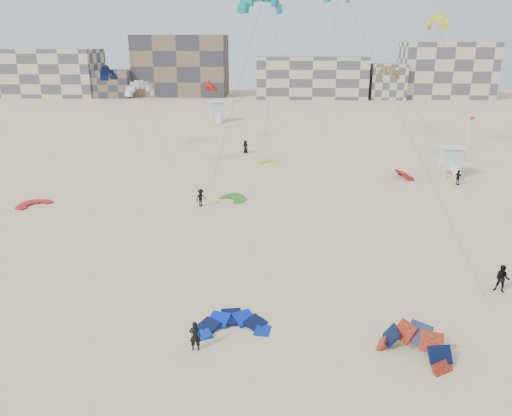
# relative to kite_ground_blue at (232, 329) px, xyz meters

# --- Properties ---
(ground) EXTENTS (320.00, 320.00, 0.00)m
(ground) POSITION_rel_kite_ground_blue_xyz_m (0.56, -0.26, 0.00)
(ground) COLOR beige
(ground) RESTS_ON ground
(kite_ground_blue) EXTENTS (4.63, 4.82, 2.03)m
(kite_ground_blue) POSITION_rel_kite_ground_blue_xyz_m (0.00, 0.00, 0.00)
(kite_ground_blue) COLOR #021AF2
(kite_ground_blue) RESTS_ON ground
(kite_ground_orange) EXTENTS (5.54, 5.53, 3.97)m
(kite_ground_orange) POSITION_rel_kite_ground_blue_xyz_m (9.71, -2.08, 0.00)
(kite_ground_orange) COLOR red
(kite_ground_orange) RESTS_ON ground
(kite_ground_red) EXTENTS (4.69, 4.67, 0.60)m
(kite_ground_red) POSITION_rel_kite_ground_blue_xyz_m (-22.49, 21.85, 0.00)
(kite_ground_red) COLOR #B50011
(kite_ground_red) RESTS_ON ground
(kite_ground_green) EXTENTS (4.45, 4.47, 1.67)m
(kite_ground_green) POSITION_rel_kite_ground_blue_xyz_m (-2.60, 24.83, 0.00)
(kite_ground_green) COLOR #25951E
(kite_ground_green) RESTS_ON ground
(kite_ground_red_far) EXTENTS (3.72, 3.57, 2.82)m
(kite_ground_red_far) POSITION_rel_kite_ground_blue_xyz_m (17.46, 34.94, 0.00)
(kite_ground_red_far) COLOR #B50011
(kite_ground_red_far) RESTS_ON ground
(kite_ground_yellow) EXTENTS (4.02, 4.10, 0.56)m
(kite_ground_yellow) POSITION_rel_kite_ground_blue_xyz_m (0.52, 42.21, 0.00)
(kite_ground_yellow) COLOR yellow
(kite_ground_yellow) RESTS_ON ground
(kitesurfer_main) EXTENTS (0.63, 0.42, 1.69)m
(kitesurfer_main) POSITION_rel_kite_ground_blue_xyz_m (-1.76, -2.17, 0.85)
(kitesurfer_main) COLOR black
(kitesurfer_main) RESTS_ON ground
(kitesurfer_b) EXTENTS (1.15, 1.07, 1.89)m
(kitesurfer_b) POSITION_rel_kite_ground_blue_xyz_m (17.18, 5.46, 0.94)
(kitesurfer_b) COLOR black
(kitesurfer_b) RESTS_ON ground
(kitesurfer_c) EXTENTS (1.26, 1.31, 1.79)m
(kitesurfer_c) POSITION_rel_kite_ground_blue_xyz_m (-5.47, 22.47, 0.89)
(kitesurfer_c) COLOR black
(kitesurfer_c) RESTS_ON ground
(kitesurfer_d) EXTENTS (0.93, 1.10, 1.76)m
(kitesurfer_d) POSITION_rel_kite_ground_blue_xyz_m (22.91, 32.01, 0.88)
(kitesurfer_d) COLOR black
(kitesurfer_d) RESTS_ON ground
(kitesurfer_e) EXTENTS (1.07, 0.88, 1.88)m
(kitesurfer_e) POSITION_rel_kite_ground_blue_xyz_m (-2.99, 48.38, 0.94)
(kitesurfer_e) COLOR black
(kitesurfer_e) RESTS_ON ground
(kitesurfer_f) EXTENTS (0.92, 1.59, 1.64)m
(kitesurfer_f) POSITION_rel_kite_ground_blue_xyz_m (28.34, 48.69, 0.82)
(kitesurfer_f) COLOR black
(kitesurfer_f) RESTS_ON ground
(kite_fly_teal_a) EXTENTS (7.95, 8.21, 18.87)m
(kite_fly_teal_a) POSITION_rel_kite_ground_blue_xyz_m (0.72, 18.47, 18.63)
(kite_fly_teal_a) COLOR #0B8C83
(kite_fly_teal_a) RESTS_ON ground
(kite_fly_grey) EXTENTS (7.15, 6.79, 10.32)m
(kite_fly_grey) POSITION_rel_kite_ground_blue_xyz_m (-15.00, 36.75, 10.16)
(kite_fly_grey) COLOR white
(kite_fly_grey) RESTS_ON ground
(kite_fly_olive) EXTENTS (9.82, 14.81, 12.07)m
(kite_fly_olive) POSITION_rel_kite_ground_blue_xyz_m (15.36, 39.59, 12.01)
(kite_fly_olive) COLOR brown
(kite_fly_olive) RESTS_ON ground
(kite_fly_yellow) EXTENTS (11.35, 4.83, 18.31)m
(kite_fly_yellow) POSITION_rel_kite_ground_blue_xyz_m (23.02, 48.00, 18.15)
(kite_fly_yellow) COLOR yellow
(kite_fly_yellow) RESTS_ON ground
(kite_fly_navy) EXTENTS (7.76, 5.64, 11.82)m
(kite_fly_navy) POSITION_rel_kite_ground_blue_xyz_m (-22.94, 48.50, 11.30)
(kite_fly_navy) COLOR #070936
(kite_fly_navy) RESTS_ON ground
(kite_fly_red) EXTENTS (7.77, 5.59, 9.32)m
(kite_fly_red) POSITION_rel_kite_ground_blue_xyz_m (-9.14, 56.36, 8.92)
(kite_fly_red) COLOR #B50011
(kite_fly_red) RESTS_ON ground
(lifeguard_tower_near) EXTENTS (2.74, 5.12, 3.72)m
(lifeguard_tower_near) POSITION_rel_kite_ground_blue_xyz_m (23.17, 36.02, 1.84)
(lifeguard_tower_near) COLOR white
(lifeguard_tower_near) RESTS_ON ground
(lifeguard_tower_far) EXTENTS (3.60, 6.13, 4.23)m
(lifeguard_tower_far) POSITION_rel_kite_ground_blue_xyz_m (-11.47, 79.77, 2.10)
(lifeguard_tower_far) COLOR white
(lifeguard_tower_far) RESTS_ON ground
(flagpole) EXTENTS (0.60, 0.09, 7.37)m
(flagpole) POSITION_rel_kite_ground_blue_xyz_m (25.39, 37.70, 3.88)
(flagpole) COLOR white
(flagpole) RESTS_ON ground
(condo_west_a) EXTENTS (30.00, 15.00, 14.00)m
(condo_west_a) POSITION_rel_kite_ground_blue_xyz_m (-69.44, 129.74, 7.00)
(condo_west_a) COLOR beige
(condo_west_a) RESTS_ON ground
(condo_west_b) EXTENTS (28.00, 14.00, 18.00)m
(condo_west_b) POSITION_rel_kite_ground_blue_xyz_m (-29.44, 133.74, 9.00)
(condo_west_b) COLOR brown
(condo_west_b) RESTS_ON ground
(condo_mid) EXTENTS (32.00, 16.00, 12.00)m
(condo_mid) POSITION_rel_kite_ground_blue_xyz_m (10.56, 129.74, 6.00)
(condo_mid) COLOR beige
(condo_mid) RESTS_ON ground
(condo_east) EXTENTS (26.00, 14.00, 16.00)m
(condo_east) POSITION_rel_kite_ground_blue_xyz_m (50.56, 131.74, 8.00)
(condo_east) COLOR beige
(condo_east) RESTS_ON ground
(condo_fill_left) EXTENTS (12.00, 10.00, 8.00)m
(condo_fill_left) POSITION_rel_kite_ground_blue_xyz_m (-49.44, 127.74, 4.00)
(condo_fill_left) COLOR brown
(condo_fill_left) RESTS_ON ground
(condo_fill_right) EXTENTS (10.00, 10.00, 10.00)m
(condo_fill_right) POSITION_rel_kite_ground_blue_xyz_m (32.56, 127.74, 5.00)
(condo_fill_right) COLOR beige
(condo_fill_right) RESTS_ON ground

